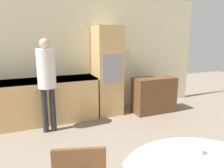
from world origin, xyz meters
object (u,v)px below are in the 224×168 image
(person_standing, at_px, (47,75))
(cup, at_px, (199,149))
(oven_unit, at_px, (107,71))
(sideboard, at_px, (154,95))

(person_standing, relative_size, cup, 17.97)
(oven_unit, bearing_deg, person_standing, -159.42)
(oven_unit, bearing_deg, sideboard, -18.88)
(sideboard, height_order, cup, cup)
(oven_unit, xyz_separation_m, person_standing, (-1.35, -0.51, 0.09))
(sideboard, bearing_deg, oven_unit, 161.12)
(sideboard, xyz_separation_m, person_standing, (-2.36, -0.16, 0.65))
(oven_unit, bearing_deg, cup, -97.86)
(cup, bearing_deg, oven_unit, 82.14)
(oven_unit, distance_m, person_standing, 1.44)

